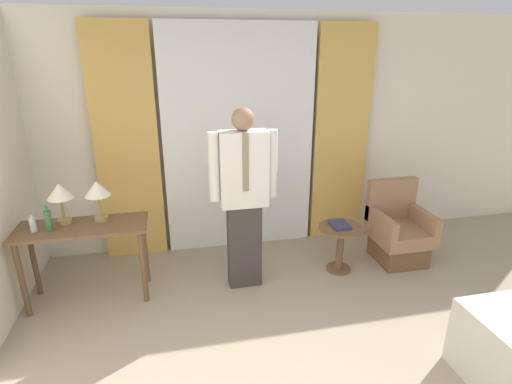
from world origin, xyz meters
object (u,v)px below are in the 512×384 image
Objects in this scene: desk at (84,239)px; bottle_near_edge at (33,224)px; table_lamp_right at (97,191)px; side_table at (340,241)px; book at (340,225)px; table_lamp_left at (60,194)px; armchair at (398,233)px; bottle_by_lamp at (48,221)px; person at (244,194)px.

bottle_near_edge reaches higher than desk.
side_table is (2.41, -0.13, -0.71)m from table_lamp_right.
table_lamp_left is at bearing 177.50° from book.
bottle_near_edge reaches higher than armchair.
table_lamp_right is at bearing 0.00° from table_lamp_left.
table_lamp_left is 2.42× the size of bottle_near_edge.
side_table is 2.24× the size of book.
armchair is 0.79m from book.
armchair is (3.31, 0.07, -0.31)m from desk.
table_lamp_right reaches higher than bottle_by_lamp.
bottle_near_edge is at bearing -178.47° from armchair.
bottle_near_edge is (-0.55, -0.13, -0.23)m from table_lamp_right.
bottle_by_lamp is (-0.41, -0.16, -0.19)m from table_lamp_right.
table_lamp_left is 1.68× the size of book.
book is at bearing -2.83° from table_lamp_right.
person is (1.76, -0.01, 0.12)m from bottle_by_lamp.
bottle_near_edge is 3.73m from armchair.
table_lamp_left is at bearing 179.42° from armchair.
person reaches higher than book.
bottle_near_edge is at bearing -179.69° from book.
table_lamp_right is at bearing 176.82° from side_table.
person is 1.23m from side_table.
side_table is (2.57, -0.03, -0.28)m from desk.
table_lamp_left and table_lamp_right have the same top height.
book is (2.71, -0.12, -0.53)m from table_lamp_left.
bottle_near_edge is at bearing 170.58° from bottle_by_lamp.
table_lamp_left is at bearing 30.40° from bottle_near_edge.
table_lamp_right reaches higher than bottle_near_edge.
desk is 0.47m from table_lamp_right.
bottle_near_edge is 0.09× the size of person.
table_lamp_right reaches higher than armchair.
side_table is (2.96, 0.00, -0.48)m from bottle_near_edge.
armchair is (1.80, 0.14, -0.66)m from person.
bottle_by_lamp is at bearing -119.69° from table_lamp_left.
bottle_near_edge is 1.90m from person.
bottle_near_edge is 0.69× the size of book.
desk is 3.32m from armchair.
person is at bearing -175.66° from armchair.
armchair is (3.47, -0.04, -0.73)m from table_lamp_left.
armchair is at bearing 7.54° from side_table.
book is (1.04, 0.05, -0.45)m from person.
book is (2.80, 0.04, -0.33)m from bottle_by_lamp.
bottle_by_lamp is at bearing -178.04° from armchair.
table_lamp_right is at bearing 20.90° from bottle_by_lamp.
bottle_by_lamp is at bearing -179.20° from book.
bottle_by_lamp is at bearing 179.51° from person.
bottle_by_lamp reaches higher than desk.
bottle_by_lamp is (-0.09, -0.16, -0.19)m from table_lamp_left.
bottle_by_lamp is at bearing -159.10° from table_lamp_right.
table_lamp_right is 0.43× the size of armchair.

